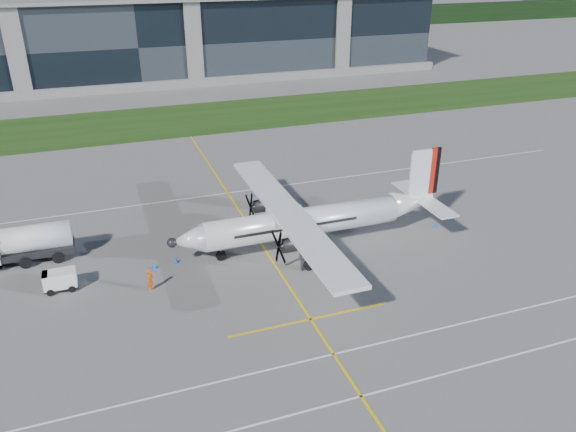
# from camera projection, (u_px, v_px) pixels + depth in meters

# --- Properties ---
(ground) EXTENTS (400.00, 400.00, 0.00)m
(ground) POSITION_uv_depth(u_px,v_px,m) (168.00, 137.00, 77.77)
(ground) COLOR slate
(ground) RESTS_ON ground
(grass_strip) EXTENTS (400.00, 18.00, 0.04)m
(grass_strip) POSITION_uv_depth(u_px,v_px,m) (160.00, 122.00, 84.56)
(grass_strip) COLOR #1B3B10
(grass_strip) RESTS_ON ground
(terminal_building) EXTENTS (120.00, 20.00, 15.00)m
(terminal_building) POSITION_uv_depth(u_px,v_px,m) (133.00, 40.00, 108.51)
(terminal_building) COLOR black
(terminal_building) RESTS_ON ground
(tree_line) EXTENTS (400.00, 6.00, 6.00)m
(tree_line) POSITION_uv_depth(u_px,v_px,m) (114.00, 27.00, 161.42)
(tree_line) COLOR black
(tree_line) RESTS_ON ground
(yellow_taxiway_centerline) EXTENTS (0.20, 70.00, 0.01)m
(yellow_taxiway_centerline) POSITION_uv_depth(u_px,v_px,m) (248.00, 224.00, 53.19)
(yellow_taxiway_centerline) COLOR yellow
(yellow_taxiway_centerline) RESTS_ON ground
(white_lane_line) EXTENTS (90.00, 0.15, 0.01)m
(white_lane_line) POSITION_uv_depth(u_px,v_px,m) (313.00, 409.00, 31.89)
(white_lane_line) COLOR white
(white_lane_line) RESTS_ON ground
(turboprop_aircraft) EXTENTS (24.59, 25.50, 7.65)m
(turboprop_aircraft) POSITION_uv_depth(u_px,v_px,m) (313.00, 205.00, 47.93)
(turboprop_aircraft) COLOR white
(turboprop_aircraft) RESTS_ON ground
(fuel_tanker_truck) EXTENTS (8.39, 2.73, 3.15)m
(fuel_tanker_truck) POSITION_uv_depth(u_px,v_px,m) (14.00, 246.00, 46.10)
(fuel_tanker_truck) COLOR silver
(fuel_tanker_truck) RESTS_ON ground
(baggage_tug) EXTENTS (2.56, 1.54, 1.54)m
(baggage_tug) POSITION_uv_depth(u_px,v_px,m) (60.00, 280.00, 42.79)
(baggage_tug) COLOR white
(baggage_tug) RESTS_ON ground
(ground_crew_person) EXTENTS (0.93, 1.01, 2.03)m
(ground_crew_person) POSITION_uv_depth(u_px,v_px,m) (150.00, 278.00, 42.60)
(ground_crew_person) COLOR #F25907
(ground_crew_person) RESTS_ON ground
(safety_cone_tail) EXTENTS (0.36, 0.36, 0.50)m
(safety_cone_tail) POSITION_uv_depth(u_px,v_px,m) (436.00, 225.00, 52.51)
(safety_cone_tail) COLOR blue
(safety_cone_tail) RESTS_ON ground
(safety_cone_nose_stbd) EXTENTS (0.36, 0.36, 0.50)m
(safety_cone_nose_stbd) POSITION_uv_depth(u_px,v_px,m) (176.00, 260.00, 46.64)
(safety_cone_nose_stbd) COLOR blue
(safety_cone_nose_stbd) RESTS_ON ground
(safety_cone_stbdwing) EXTENTS (0.36, 0.36, 0.50)m
(safety_cone_stbdwing) POSITION_uv_depth(u_px,v_px,m) (255.00, 193.00, 59.27)
(safety_cone_stbdwing) COLOR blue
(safety_cone_stbdwing) RESTS_ON ground
(safety_cone_fwd) EXTENTS (0.36, 0.36, 0.50)m
(safety_cone_fwd) POSITION_uv_depth(u_px,v_px,m) (154.00, 266.00, 45.76)
(safety_cone_fwd) COLOR blue
(safety_cone_fwd) RESTS_ON ground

